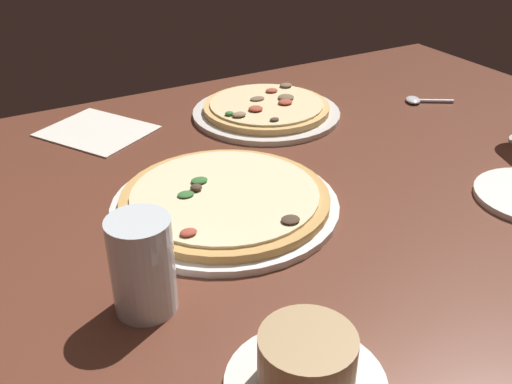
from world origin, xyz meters
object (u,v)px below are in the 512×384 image
paper_menu (97,131)px  spoon (418,100)px  pizza_main (225,201)px  ramekin_on_saucer (306,368)px  pizza_side (266,110)px  water_glass (143,272)px

paper_menu → spoon: spoon is taller
pizza_main → ramekin_on_saucer: size_ratio=2.09×
pizza_side → water_glass: bearing=46.3°
pizza_side → ramekin_on_saucer: size_ratio=1.83×
spoon → pizza_side: bearing=-16.5°
water_glass → paper_menu: size_ratio=0.63×
pizza_main → spoon: pizza_main is taller
pizza_main → spoon: size_ratio=3.42×
water_glass → spoon: (-68.77, -31.80, -4.27)cm
paper_menu → spoon: 62.42cm
pizza_side → paper_menu: size_ratio=1.56×
pizza_main → pizza_side: size_ratio=1.14×
pizza_side → spoon: (-29.92, 8.86, -0.74)cm
pizza_side → paper_menu: bearing=-15.4°
ramekin_on_saucer → paper_menu: bearing=-90.0°
pizza_main → spoon: bearing=-161.3°
ramekin_on_saucer → paper_menu: ramekin_on_saucer is taller
ramekin_on_saucer → pizza_main: bearing=-103.9°
ramekin_on_saucer → spoon: 77.98cm
pizza_side → ramekin_on_saucer: bearing=62.8°
pizza_side → pizza_main: bearing=50.1°
ramekin_on_saucer → paper_menu: (0.01, -66.90, -2.42)cm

